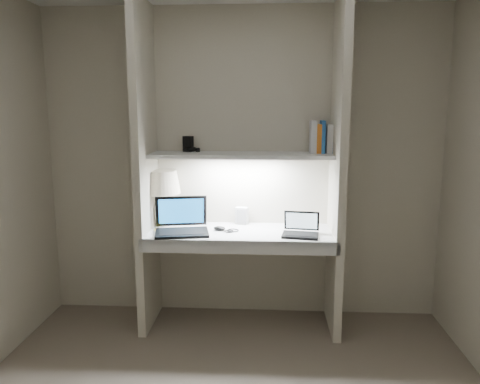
# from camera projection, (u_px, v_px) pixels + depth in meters

# --- Properties ---
(back_wall) EXTENTS (3.20, 0.01, 2.50)m
(back_wall) POSITION_uv_depth(u_px,v_px,m) (242.00, 165.00, 3.81)
(back_wall) COLOR beige
(back_wall) RESTS_ON floor
(alcove_panel_left) EXTENTS (0.06, 0.55, 2.50)m
(alcove_panel_left) POSITION_uv_depth(u_px,v_px,m) (146.00, 169.00, 3.58)
(alcove_panel_left) COLOR beige
(alcove_panel_left) RESTS_ON floor
(alcove_panel_right) EXTENTS (0.06, 0.55, 2.50)m
(alcove_panel_right) POSITION_uv_depth(u_px,v_px,m) (338.00, 170.00, 3.50)
(alcove_panel_right) COLOR beige
(alcove_panel_right) RESTS_ON floor
(desk) EXTENTS (1.40, 0.55, 0.04)m
(desk) POSITION_uv_depth(u_px,v_px,m) (240.00, 233.00, 3.63)
(desk) COLOR white
(desk) RESTS_ON alcove_panel_left
(desk_apron) EXTENTS (1.46, 0.03, 0.10)m
(desk_apron) POSITION_uv_depth(u_px,v_px,m) (238.00, 247.00, 3.38)
(desk_apron) COLOR silver
(desk_apron) RESTS_ON desk
(shelf) EXTENTS (1.40, 0.36, 0.03)m
(shelf) POSITION_uv_depth(u_px,v_px,m) (241.00, 155.00, 3.62)
(shelf) COLOR silver
(shelf) RESTS_ON back_wall
(strip_light) EXTENTS (0.60, 0.04, 0.02)m
(strip_light) POSITION_uv_depth(u_px,v_px,m) (241.00, 158.00, 3.62)
(strip_light) COLOR white
(strip_light) RESTS_ON shelf
(table_lamp) EXTENTS (0.31, 0.31, 0.45)m
(table_lamp) POSITION_uv_depth(u_px,v_px,m) (162.00, 189.00, 3.74)
(table_lamp) COLOR white
(table_lamp) RESTS_ON desk
(laptop_main) EXTENTS (0.46, 0.41, 0.27)m
(laptop_main) POSITION_uv_depth(u_px,v_px,m) (182.00, 224.00, 3.59)
(laptop_main) COLOR black
(laptop_main) RESTS_ON desk
(laptop_netbook) EXTENTS (0.29, 0.27, 0.17)m
(laptop_netbook) POSITION_uv_depth(u_px,v_px,m) (301.00, 230.00, 3.50)
(laptop_netbook) COLOR black
(laptop_netbook) RESTS_ON desk
(speaker) EXTENTS (0.12, 0.09, 0.14)m
(speaker) POSITION_uv_depth(u_px,v_px,m) (242.00, 216.00, 3.83)
(speaker) COLOR silver
(speaker) RESTS_ON desk
(mouse) EXTENTS (0.11, 0.09, 0.04)m
(mouse) POSITION_uv_depth(u_px,v_px,m) (219.00, 228.00, 3.63)
(mouse) COLOR black
(mouse) RESTS_ON desk
(cable_coil) EXTENTS (0.09, 0.09, 0.01)m
(cable_coil) POSITION_uv_depth(u_px,v_px,m) (233.00, 230.00, 3.62)
(cable_coil) COLOR black
(cable_coil) RESTS_ON desk
(sticky_note) EXTENTS (0.08, 0.08, 0.00)m
(sticky_note) POSITION_uv_depth(u_px,v_px,m) (159.00, 229.00, 3.67)
(sticky_note) COLOR yellow
(sticky_note) RESTS_ON desk
(book_row) EXTENTS (0.24, 0.17, 0.25)m
(book_row) POSITION_uv_depth(u_px,v_px,m) (325.00, 138.00, 3.62)
(book_row) COLOR silver
(book_row) RESTS_ON shelf
(shelf_box) EXTENTS (0.09, 0.08, 0.12)m
(shelf_box) POSITION_uv_depth(u_px,v_px,m) (188.00, 144.00, 3.74)
(shelf_box) COLOR black
(shelf_box) RESTS_ON shelf
(shelf_gadget) EXTENTS (0.12, 0.10, 0.04)m
(shelf_gadget) POSITION_uv_depth(u_px,v_px,m) (191.00, 149.00, 3.72)
(shelf_gadget) COLOR black
(shelf_gadget) RESTS_ON shelf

